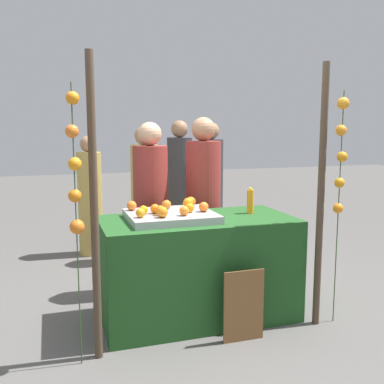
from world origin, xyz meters
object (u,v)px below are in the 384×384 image
orange_0 (167,204)px  vendor_right (203,210)px  stall_counter (197,268)px  vendor_left (151,215)px  orange_1 (140,213)px  juice_bottle (250,201)px  chalkboard_sign (243,306)px

orange_0 → vendor_right: 0.69m
stall_counter → vendor_left: 0.81m
orange_0 → orange_1: (-0.28, -0.29, -0.00)m
juice_bottle → vendor_left: 0.99m
vendor_left → vendor_right: 0.52m
stall_counter → orange_1: (-0.50, -0.11, 0.52)m
chalkboard_sign → juice_bottle: bearing=61.4°
stall_counter → orange_1: orange_1 is taller
orange_1 → stall_counter: bearing=12.4°
orange_0 → juice_bottle: 0.74m
orange_0 → vendor_left: bearing=92.6°
orange_0 → juice_bottle: size_ratio=0.34×
vendor_right → vendor_left: bearing=174.6°
orange_0 → vendor_right: (0.49, 0.46, -0.16)m
juice_bottle → orange_1: bearing=-170.2°
vendor_left → orange_0: bearing=-87.4°
stall_counter → chalkboard_sign: (0.19, -0.53, -0.16)m
orange_1 → chalkboard_sign: 1.05m
stall_counter → orange_1: 0.73m
orange_1 → juice_bottle: juice_bottle is taller
juice_bottle → vendor_right: vendor_right is taller
stall_counter → orange_0: size_ratio=20.72×
stall_counter → vendor_left: (-0.24, 0.69, 0.34)m
stall_counter → orange_0: bearing=140.8°
vendor_right → juice_bottle: bearing=-67.7°
chalkboard_sign → vendor_right: (0.09, 1.17, 0.52)m
chalkboard_sign → orange_0: bearing=119.9°
juice_bottle → chalkboard_sign: 0.96m
juice_bottle → chalkboard_sign: bearing=-118.6°
stall_counter → juice_bottle: (0.51, 0.06, 0.53)m
chalkboard_sign → vendor_left: (-0.43, 1.21, 0.50)m
chalkboard_sign → stall_counter: bearing=109.5°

